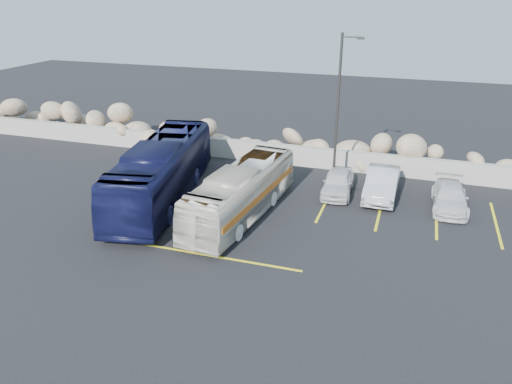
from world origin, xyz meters
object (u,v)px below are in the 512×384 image
(tour_coach, at_px, (162,171))
(vintage_bus, at_px, (241,192))
(lamppost, at_px, (339,107))
(car_a, at_px, (338,182))
(car_c, at_px, (450,197))
(car_b, at_px, (382,183))

(tour_coach, bearing_deg, vintage_bus, -19.09)
(lamppost, relative_size, tour_coach, 0.74)
(vintage_bus, relative_size, tour_coach, 0.80)
(vintage_bus, height_order, car_a, vintage_bus)
(vintage_bus, relative_size, car_a, 2.36)
(lamppost, distance_m, car_a, 3.88)
(vintage_bus, bearing_deg, car_c, 28.85)
(vintage_bus, height_order, car_b, vintage_bus)
(car_a, bearing_deg, lamppost, 105.15)
(vintage_bus, distance_m, car_a, 5.69)
(lamppost, bearing_deg, car_a, -71.82)
(car_c, bearing_deg, vintage_bus, -158.26)
(lamppost, height_order, car_c, lamppost)
(lamppost, height_order, vintage_bus, lamppost)
(car_a, height_order, car_b, car_b)
(vintage_bus, distance_m, car_c, 10.21)
(tour_coach, bearing_deg, car_b, 9.34)
(car_b, bearing_deg, car_a, -171.25)
(tour_coach, relative_size, car_b, 2.45)
(car_b, bearing_deg, vintage_bus, -143.23)
(tour_coach, bearing_deg, car_a, 12.14)
(tour_coach, bearing_deg, lamppost, 19.97)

